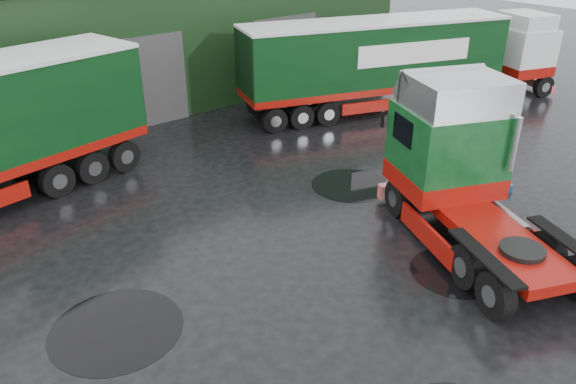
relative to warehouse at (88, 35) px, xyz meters
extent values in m
plane|color=black|center=(-2.00, -20.00, -3.16)|extent=(100.00, 100.00, 0.00)
cube|color=black|center=(0.00, 0.00, -0.16)|extent=(32.00, 12.00, 6.00)
cylinder|color=#063593|center=(6.66, -20.16, -3.03)|extent=(0.36, 0.36, 0.26)
cylinder|color=black|center=(2.71, -16.30, -3.15)|extent=(2.81, 2.81, 0.01)
cylinder|color=black|center=(-7.07, -18.32, -3.15)|extent=(3.14, 3.14, 0.01)
cylinder|color=black|center=(1.11, -21.97, -3.15)|extent=(2.47, 2.47, 0.01)
camera|label=1|loc=(-10.48, -28.92, 5.73)|focal=35.00mm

